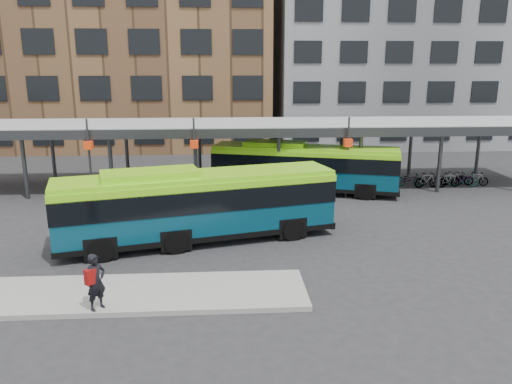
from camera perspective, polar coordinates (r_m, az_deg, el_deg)
name	(u,v)px	position (r m, az deg, el deg)	size (l,w,h in m)	color
ground	(257,260)	(20.56, 0.11, -7.78)	(120.00, 120.00, 0.00)	#28282B
boarding_island	(103,295)	(18.24, -17.09, -11.14)	(14.00, 3.00, 0.18)	gray
canopy	(243,127)	(32.12, -1.49, 7.48)	(40.00, 6.53, 4.80)	#999B9E
building_brick	(132,30)	(51.85, -13.99, 17.55)	(26.00, 14.00, 22.00)	brown
building_grey	(396,41)	(53.88, 15.69, 16.24)	(24.00, 14.00, 20.00)	slate
bus_front	(197,203)	(22.31, -6.77, -1.31)	(12.52, 5.60, 3.38)	#07394E
bus_rear	(304,166)	(31.13, 5.47, 2.96)	(11.59, 5.49, 3.13)	#07394E
pedestrian	(96,282)	(16.73, -17.85, -9.72)	(0.78, 0.80, 1.85)	black
bike_rack	(445,179)	(34.98, 20.76, 1.39)	(6.13, 1.52, 1.01)	slate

